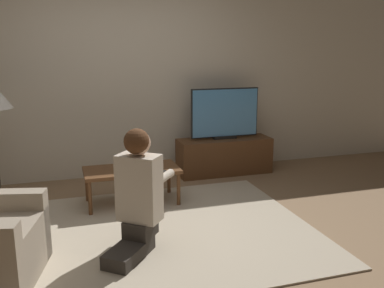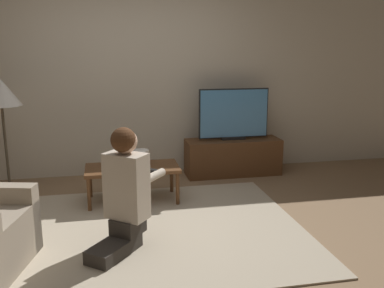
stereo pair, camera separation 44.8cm
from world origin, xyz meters
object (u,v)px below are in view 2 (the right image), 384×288
object	(u,v)px
tv	(234,114)
floor_lamp	(1,97)
coffee_table	(132,170)
table_lamp	(141,156)
person_kneeling	(125,189)

from	to	relation	value
tv	floor_lamp	world-z (taller)	floor_lamp
tv	floor_lamp	bearing A→B (deg)	-174.46
tv	coffee_table	distance (m)	1.63
floor_lamp	table_lamp	distance (m)	1.65
coffee_table	person_kneeling	world-z (taller)	person_kneeling
person_kneeling	table_lamp	bearing A→B (deg)	-62.56
coffee_table	tv	bearing A→B (deg)	29.82
person_kneeling	tv	bearing A→B (deg)	-89.95
coffee_table	table_lamp	world-z (taller)	table_lamp
tv	floor_lamp	size ratio (longest dim) A/B	0.69
tv	floor_lamp	xyz separation A→B (m)	(-2.72, -0.26, 0.32)
table_lamp	tv	bearing A→B (deg)	30.68
coffee_table	table_lamp	distance (m)	0.17
floor_lamp	tv	bearing A→B (deg)	5.54
floor_lamp	person_kneeling	xyz separation A→B (m)	(1.23, -1.59, -0.60)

